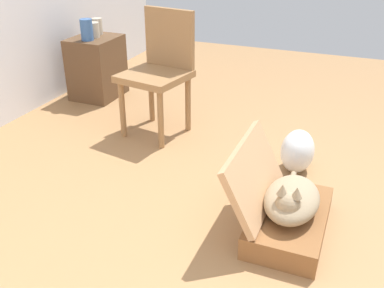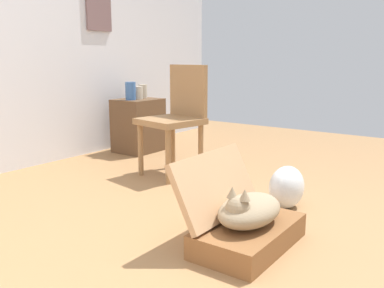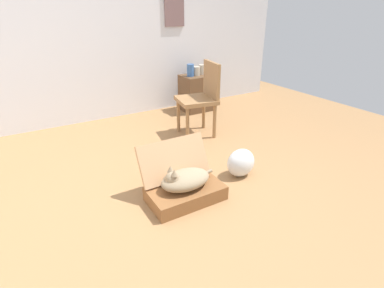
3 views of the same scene
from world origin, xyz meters
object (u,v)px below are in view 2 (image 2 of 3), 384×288
Objects in this scene: side_table at (138,125)px; vase_round at (138,93)px; suitcase_base at (249,235)px; cat at (248,210)px; vase_short at (143,91)px; plastic_bag_white at (287,187)px; chair at (177,115)px; vase_tall at (131,91)px.

side_table is 0.35m from vase_round.
cat is (-0.01, 0.00, 0.15)m from suitcase_base.
suitcase_base is 2.50m from side_table.
vase_short is at bearing 54.38° from cat.
cat is 3.93× the size of vase_round.
vase_short is at bearing 14.58° from vase_round.
vase_round is at bearing -165.42° from vase_short.
side_table reaches higher than suitcase_base.
plastic_bag_white is at bearing -109.58° from vase_round.
vase_short reaches higher than suitcase_base.
vase_round is at bearing 56.34° from suitcase_base.
vase_round is (-0.11, -0.03, -0.01)m from vase_short.
vase_short is at bearing 14.28° from side_table.
chair is (0.24, 1.11, 0.37)m from plastic_bag_white.
vase_round is (0.00, -0.00, 0.35)m from side_table.
vase_round reaches higher than suitcase_base.
chair reaches higher than vase_round.
vase_tall reaches higher than vase_round.
side_table is (1.39, 2.07, 0.07)m from cat.
suitcase_base is at bearing -1.95° from cat.
vase_short is at bearing 67.86° from plastic_bag_white.
cat is 0.93× the size of side_table.
suitcase_base is at bearing -121.55° from vase_tall.
vase_short is (0.11, 0.03, 0.35)m from side_table.
vase_tall is (1.28, 2.06, 0.44)m from cat.
cat is at bearing 178.05° from suitcase_base.
vase_short is (1.50, 2.10, 0.42)m from cat.
vase_tall reaches higher than plastic_bag_white.
suitcase_base is 4.86× the size of vase_round.
cat reaches higher than suitcase_base.
cat is 2.84× the size of vase_tall.
vase_round is at bearing -90.00° from side_table.
vase_short is at bearing 9.99° from vase_tall.
cat is 2.62m from vase_short.
suitcase_base is 2.55m from vase_round.
vase_tall is 1.38× the size of vase_round.
side_table is at bearing 5.59° from vase_tall.
vase_round reaches higher than plastic_bag_white.
suitcase_base is 0.70× the size of chair.
suitcase_base is 2.19× the size of plastic_bag_white.
side_table is 4.22× the size of vase_round.
chair reaches higher than suitcase_base.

